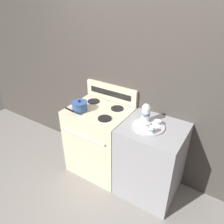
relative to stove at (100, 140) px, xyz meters
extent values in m
plane|color=gray|center=(0.34, 0.00, -0.46)|extent=(6.00, 6.00, 0.00)
cube|color=#423D38|center=(0.34, 0.33, 0.64)|extent=(6.00, 0.05, 2.20)
cube|color=beige|center=(0.00, 0.00, 0.00)|extent=(0.74, 0.61, 0.92)
cylinder|color=silver|center=(0.00, -0.32, 0.26)|extent=(0.60, 0.02, 0.02)
cylinder|color=black|center=(-0.18, 0.14, 0.47)|extent=(0.15, 0.15, 0.01)
cylinder|color=black|center=(0.18, 0.14, 0.47)|extent=(0.15, 0.15, 0.01)
cylinder|color=black|center=(-0.18, -0.14, 0.47)|extent=(0.15, 0.15, 0.01)
cylinder|color=black|center=(0.18, -0.14, 0.47)|extent=(0.15, 0.15, 0.01)
cube|color=beige|center=(0.00, 0.28, 0.58)|extent=(0.73, 0.05, 0.21)
cube|color=black|center=(0.00, 0.26, 0.58)|extent=(0.60, 0.01, 0.07)
cube|color=#939399|center=(0.72, 0.00, 0.00)|extent=(0.67, 0.61, 0.92)
cylinder|color=#335193|center=(-0.18, -0.14, 0.52)|extent=(0.18, 0.18, 0.09)
cylinder|color=#335193|center=(-0.18, -0.14, 0.57)|extent=(0.19, 0.19, 0.01)
sphere|color=black|center=(-0.18, -0.14, 0.59)|extent=(0.03, 0.03, 0.03)
cylinder|color=black|center=(-0.20, -0.29, 0.54)|extent=(0.13, 0.04, 0.02)
cylinder|color=#B2B2B7|center=(0.66, -0.02, 0.47)|extent=(0.35, 0.35, 0.01)
cylinder|color=white|center=(0.59, 0.05, 0.56)|extent=(0.09, 0.09, 0.17)
cylinder|color=#38609E|center=(0.59, 0.05, 0.57)|extent=(0.09, 0.09, 0.02)
sphere|color=white|center=(0.59, 0.05, 0.65)|extent=(0.08, 0.08, 0.08)
sphere|color=#38609E|center=(0.59, 0.05, 0.70)|extent=(0.02, 0.02, 0.02)
cone|color=white|center=(0.59, -0.02, 0.57)|extent=(0.03, 0.07, 0.05)
cylinder|color=white|center=(0.65, -0.05, 0.48)|extent=(0.12, 0.12, 0.01)
cylinder|color=white|center=(0.65, -0.05, 0.50)|extent=(0.08, 0.08, 0.04)
cylinder|color=#38609E|center=(0.65, -0.05, 0.52)|extent=(0.08, 0.08, 0.01)
cylinder|color=white|center=(0.73, 0.05, 0.48)|extent=(0.12, 0.12, 0.01)
cylinder|color=white|center=(0.73, 0.05, 0.50)|extent=(0.08, 0.08, 0.04)
cylinder|color=#38609E|center=(0.73, 0.05, 0.52)|extent=(0.08, 0.08, 0.01)
cylinder|color=white|center=(0.74, -0.12, 0.51)|extent=(0.06, 0.06, 0.08)
cylinder|color=#38609E|center=(0.74, -0.12, 0.51)|extent=(0.06, 0.06, 0.01)
camera|label=1|loc=(1.37, -1.85, 1.75)|focal=35.00mm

